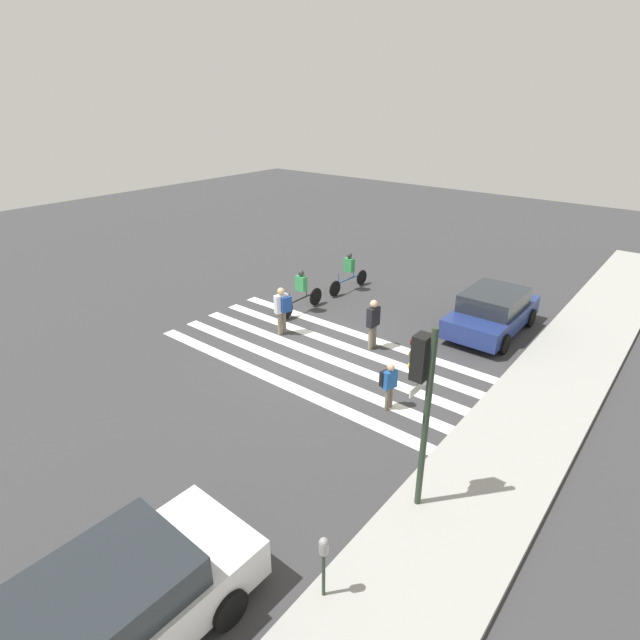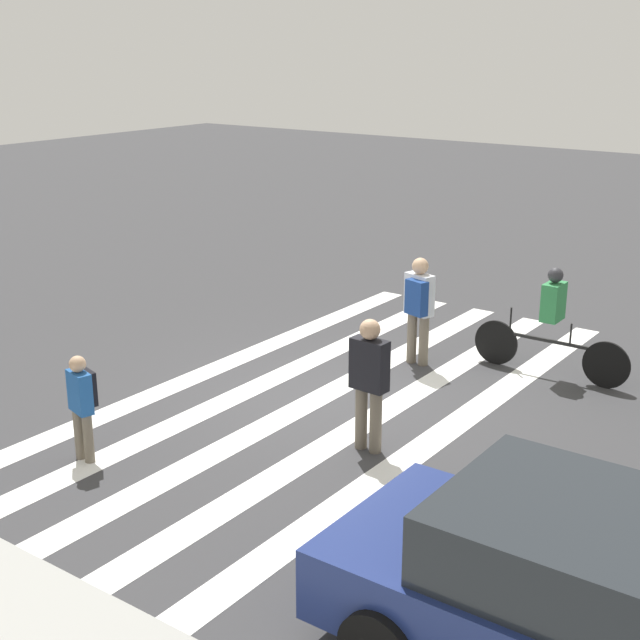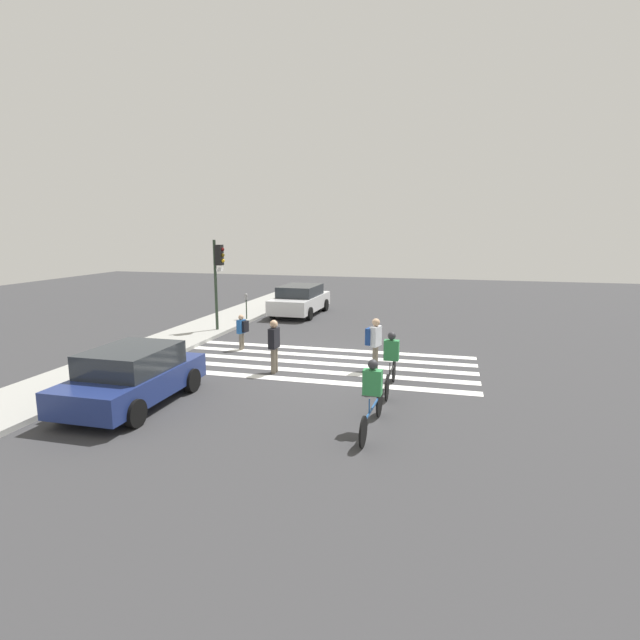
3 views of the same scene
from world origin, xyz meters
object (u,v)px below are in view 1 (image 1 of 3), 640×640
object	(u,v)px
parking_meter	(324,555)
pedestrian_adult_blue_shirt	(389,383)
cyclist_mid_street	(349,270)
cyclist_near_curb	(301,290)
pedestrian_adult_yellow_jacket	(282,307)
car_parked_silver_sedan	(492,311)
pedestrian_adult_tall_backpack	(373,321)
traffic_light	(422,386)
car_parked_dark_suv	(99,621)

from	to	relation	value
parking_meter	pedestrian_adult_blue_shirt	xyz separation A→B (m)	(-5.23, -2.06, -0.25)
cyclist_mid_street	pedestrian_adult_blue_shirt	bearing A→B (deg)	45.23
cyclist_mid_street	cyclist_near_curb	distance (m)	2.89
parking_meter	pedestrian_adult_yellow_jacket	bearing A→B (deg)	-133.59
car_parked_silver_sedan	cyclist_near_curb	bearing A→B (deg)	-65.84
pedestrian_adult_tall_backpack	cyclist_near_curb	xyz separation A→B (m)	(-0.78, -3.63, -0.06)
pedestrian_adult_blue_shirt	cyclist_near_curb	world-z (taller)	cyclist_near_curb
pedestrian_adult_tall_backpack	cyclist_near_curb	bearing A→B (deg)	80.89
traffic_light	pedestrian_adult_blue_shirt	xyz separation A→B (m)	(-2.56, -2.13, -1.97)
pedestrian_adult_yellow_jacket	cyclist_near_curb	world-z (taller)	pedestrian_adult_yellow_jacket
pedestrian_adult_tall_backpack	cyclist_mid_street	xyz separation A→B (m)	(-3.67, -3.57, -0.06)
parking_meter	car_parked_silver_sedan	distance (m)	11.45
cyclist_near_curb	car_parked_silver_sedan	bearing A→B (deg)	114.02
pedestrian_adult_blue_shirt	pedestrian_adult_yellow_jacket	bearing A→B (deg)	-91.68
traffic_light	car_parked_dark_suv	world-z (taller)	traffic_light
pedestrian_adult_yellow_jacket	cyclist_mid_street	world-z (taller)	pedestrian_adult_yellow_jacket
parking_meter	car_parked_silver_sedan	size ratio (longest dim) A/B	0.33
cyclist_near_curb	pedestrian_adult_blue_shirt	bearing A→B (deg)	59.75
car_parked_silver_sedan	parking_meter	bearing A→B (deg)	8.59
parking_meter	cyclist_mid_street	size ratio (longest dim) A/B	0.56
traffic_light	car_parked_silver_sedan	xyz separation A→B (m)	(-8.63, -1.82, -1.99)
pedestrian_adult_tall_backpack	pedestrian_adult_yellow_jacket	bearing A→B (deg)	112.18
traffic_light	cyclist_near_curb	distance (m)	10.02
traffic_light	cyclist_near_curb	size ratio (longest dim) A/B	1.65
parking_meter	pedestrian_adult_tall_backpack	size ratio (longest dim) A/B	0.83
cyclist_near_curb	traffic_light	bearing A→B (deg)	53.00
parking_meter	car_parked_dark_suv	world-z (taller)	car_parked_dark_suv
traffic_light	pedestrian_adult_blue_shirt	world-z (taller)	traffic_light
cyclist_mid_street	car_parked_silver_sedan	bearing A→B (deg)	91.38
traffic_light	car_parked_silver_sedan	distance (m)	9.05
pedestrian_adult_blue_shirt	car_parked_silver_sedan	xyz separation A→B (m)	(-6.08, 0.30, -0.02)
parking_meter	cyclist_mid_street	bearing A→B (deg)	-145.82
parking_meter	pedestrian_adult_tall_backpack	world-z (taller)	pedestrian_adult_tall_backpack
cyclist_near_curb	car_parked_dark_suv	distance (m)	12.67
parking_meter	car_parked_dark_suv	bearing A→B (deg)	-35.42
pedestrian_adult_yellow_jacket	parking_meter	bearing A→B (deg)	-116.82
pedestrian_adult_tall_backpack	car_parked_silver_sedan	distance (m)	4.31
pedestrian_adult_tall_backpack	car_parked_silver_sedan	bearing A→B (deg)	-31.60
parking_meter	cyclist_mid_street	xyz separation A→B (m)	(-11.44, -7.77, -0.15)
traffic_light	parking_meter	bearing A→B (deg)	-1.48
pedestrian_adult_blue_shirt	car_parked_silver_sedan	size ratio (longest dim) A/B	0.32
pedestrian_adult_blue_shirt	pedestrian_adult_yellow_jacket	world-z (taller)	pedestrian_adult_yellow_jacket
parking_meter	pedestrian_adult_tall_backpack	distance (m)	8.83
car_parked_dark_suv	cyclist_near_curb	bearing A→B (deg)	-150.66
pedestrian_adult_blue_shirt	pedestrian_adult_yellow_jacket	size ratio (longest dim) A/B	0.79
cyclist_near_curb	car_parked_dark_suv	bearing A→B (deg)	27.73
traffic_light	car_parked_dark_suv	distance (m)	5.97
pedestrian_adult_blue_shirt	car_parked_dark_suv	distance (m)	7.86
traffic_light	pedestrian_adult_yellow_jacket	xyz separation A→B (m)	(-4.09, -7.18, -1.77)
traffic_light	cyclist_mid_street	world-z (taller)	traffic_light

